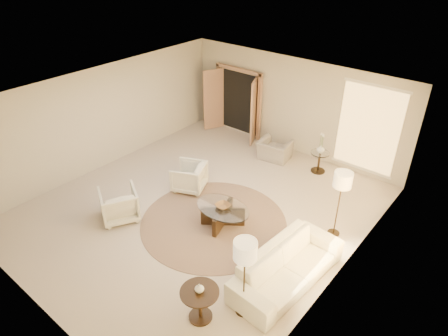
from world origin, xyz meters
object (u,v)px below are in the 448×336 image
Objects in this scene: sofa at (288,266)px; floor_lamp_far at (245,254)px; end_vase at (199,288)px; side_table at (319,160)px; floor_lamp_near at (342,183)px; end_table at (200,300)px; armchair_left at (189,175)px; accent_chair at (275,147)px; armchair_right at (119,203)px; side_vase at (321,149)px; bowl at (223,206)px; coffee_table at (223,214)px.

sofa is 1.50m from floor_lamp_far.
sofa is at bearing 67.39° from end_vase.
floor_lamp_near is at bearing -54.49° from side_table.
floor_lamp_far is (0.50, 0.57, 0.93)m from end_table.
armchair_left is 0.90× the size of accent_chair.
armchair_left is at bearing 77.31° from sofa.
armchair_left reaches higher than sofa.
armchair_right is 3.64× the size of side_vase.
armchair_right is 2.61× the size of bowl.
accent_chair is 1.50× the size of side_table.
bowl is 2.57m from end_vase.
sofa is at bearing 117.97° from accent_chair.
end_vase is (2.93, -2.78, 0.31)m from armchair_left.
end_table is at bearing -82.21° from side_vase.
bowl is (2.00, 1.32, 0.11)m from armchair_right.
floor_lamp_far is (2.61, -4.94, 0.97)m from accent_chair.
floor_lamp_near reaches higher than side_table.
floor_lamp_far is (-0.27, -2.95, 0.02)m from floor_lamp_near.
end_vase is at bearing -131.23° from floor_lamp_far.
bowl is (1.61, -0.59, 0.12)m from armchair_left.
side_vase is (0.54, 3.49, 0.40)m from coffee_table.
coffee_table is 2.50× the size of end_table.
sofa is 3.10× the size of armchair_left.
accent_chair is 1.38m from side_vase.
accent_chair is 5.37× the size of end_vase.
floor_lamp_near is at bearing 151.40° from armchair_right.
accent_chair is 5.91m from end_vase.
armchair_right is at bearing 165.15° from end_table.
end_vase reaches higher than sofa.
floor_lamp_near reaches higher than side_vase.
sofa is at bearing -14.55° from coffee_table.
side_vase is (2.55, 4.80, 0.29)m from armchair_right.
end_vase is at bearing 103.76° from armchair_right.
coffee_table is at bearing -98.84° from side_table.
sofa is 10.77× the size of side_vase.
end_table is at bearing -131.23° from floor_lamp_far.
floor_lamp_far reaches higher than end_vase.
armchair_left is 2.49× the size of bowl.
floor_lamp_near reaches higher than bowl.
end_table is (-0.70, -1.67, 0.07)m from sofa.
end_table is 2.91× the size of side_vase.
armchair_left is at bearing -168.77° from floor_lamp_near.
coffee_table is at bearing 121.02° from end_table.
floor_lamp_far is 4.99× the size of bowl.
end_table is (3.32, -0.88, 0.02)m from armchair_right.
armchair_right reaches higher than bowl.
bowl is at bearing 151.89° from armchair_right.
armchair_left is 4.19m from floor_lamp_far.
floor_lamp_near reaches higher than armchair_left.
armchair_right is 5.44m from side_table.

